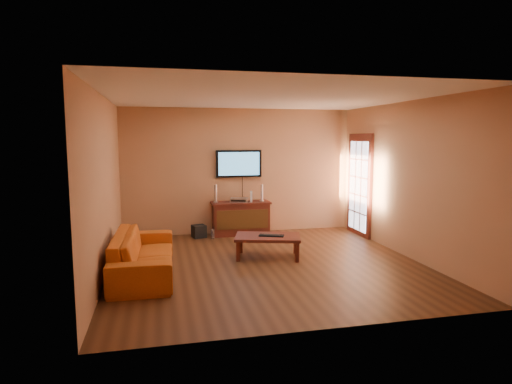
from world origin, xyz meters
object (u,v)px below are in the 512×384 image
object	(u,v)px
keyboard	(271,235)
speaker_left	(216,194)
television	(239,164)
speaker_right	(262,193)
av_receiver	(239,200)
subwoofer	(199,231)
sofa	(144,247)
game_console	(251,197)
media_console	(241,218)
bottle	(213,234)
coffee_table	(268,238)

from	to	relation	value
keyboard	speaker_left	bearing A→B (deg)	109.96
television	speaker_right	distance (m)	0.81
av_receiver	subwoofer	bearing A→B (deg)	-156.12
speaker_right	keyboard	xyz separation A→B (m)	(-0.29, -1.93, -0.48)
sofa	keyboard	world-z (taller)	sofa
sofa	game_console	size ratio (longest dim) A/B	9.75
media_console	game_console	distance (m)	0.52
av_receiver	bottle	distance (m)	0.94
television	subwoofer	distance (m)	1.68
speaker_right	bottle	distance (m)	1.39
av_receiver	speaker_right	bearing A→B (deg)	19.86
media_console	keyboard	size ratio (longest dim) A/B	2.76
speaker_left	bottle	bearing A→B (deg)	-109.26
media_console	subwoofer	distance (m)	0.94
subwoofer	bottle	world-z (taller)	subwoofer
media_console	sofa	distance (m)	3.05
bottle	media_console	bearing A→B (deg)	24.09
speaker_right	sofa	bearing A→B (deg)	-135.62
television	subwoofer	size ratio (longest dim) A/B	3.82
television	bottle	size ratio (longest dim) A/B	4.62
media_console	keyboard	distance (m)	1.92
coffee_table	bottle	world-z (taller)	coffee_table
television	av_receiver	xyz separation A→B (m)	(-0.03, -0.20, -0.76)
game_console	media_console	bearing A→B (deg)	-174.53
speaker_right	keyboard	bearing A→B (deg)	-98.56
sofa	game_console	world-z (taller)	game_console
media_console	speaker_left	xyz separation A→B (m)	(-0.53, 0.04, 0.53)
coffee_table	subwoofer	world-z (taller)	coffee_table
television	speaker_left	distance (m)	0.84
speaker_left	bottle	distance (m)	0.86
television	keyboard	world-z (taller)	television
television	game_console	size ratio (longest dim) A/B	4.43
coffee_table	subwoofer	bearing A→B (deg)	119.99
television	sofa	xyz separation A→B (m)	(-1.94, -2.55, -1.09)
speaker_left	media_console	bearing A→B (deg)	-4.54
coffee_table	bottle	size ratio (longest dim) A/B	5.81
av_receiver	sofa	bearing A→B (deg)	-110.80
speaker_left	subwoofer	bearing A→B (deg)	-161.79
speaker_left	bottle	world-z (taller)	speaker_left
speaker_left	speaker_right	distance (m)	1.00
av_receiver	bottle	bearing A→B (deg)	-136.25
game_console	subwoofer	world-z (taller)	game_console
media_console	speaker_right	xyz separation A→B (m)	(0.47, 0.02, 0.52)
television	subwoofer	bearing A→B (deg)	-162.68
subwoofer	bottle	size ratio (longest dim) A/B	1.21
coffee_table	game_console	distance (m)	1.91
coffee_table	av_receiver	bearing A→B (deg)	94.76
bottle	television	bearing A→B (deg)	37.17
television	keyboard	size ratio (longest dim) A/B	2.18
sofa	speaker_left	xyz separation A→B (m)	(1.41, 2.39, 0.46)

